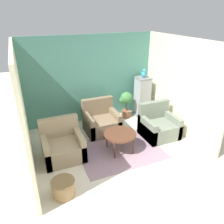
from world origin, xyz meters
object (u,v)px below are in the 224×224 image
(armchair_right, at_px, (158,126))
(potted_plant, at_px, (126,102))
(armchair_left, at_px, (63,146))
(coffee_table, at_px, (120,135))
(parrot, at_px, (144,73))
(birdcage, at_px, (142,97))
(wicker_basket, at_px, (63,187))
(armchair_middle, at_px, (101,122))

(armchair_right, height_order, potted_plant, armchair_right)
(armchair_left, bearing_deg, potted_plant, 30.27)
(armchair_left, xyz_separation_m, armchair_right, (2.46, -0.06, 0.00))
(coffee_table, bearing_deg, parrot, 46.20)
(birdcage, relative_size, wicker_basket, 2.88)
(potted_plant, bearing_deg, birdcage, -5.82)
(armchair_middle, bearing_deg, wicker_basket, -127.15)
(armchair_middle, bearing_deg, armchair_left, -147.77)
(armchair_right, xyz_separation_m, parrot, (0.24, 1.28, 1.05))
(coffee_table, xyz_separation_m, armchair_left, (-1.26, 0.28, -0.15))
(armchair_middle, xyz_separation_m, parrot, (1.52, 0.48, 1.05))
(armchair_left, relative_size, birdcage, 0.71)
(armchair_middle, distance_m, parrot, 1.91)
(armchair_right, relative_size, armchair_middle, 1.00)
(potted_plant, relative_size, wicker_basket, 1.92)
(armchair_left, distance_m, parrot, 3.15)
(coffee_table, xyz_separation_m, armchair_middle, (-0.07, 1.02, -0.15))
(parrot, bearing_deg, wicker_basket, -141.35)
(armchair_left, xyz_separation_m, parrot, (2.70, 1.23, 1.05))
(armchair_left, height_order, wicker_basket, armchair_left)
(armchair_right, distance_m, wicker_basket, 2.89)
(armchair_right, bearing_deg, parrot, 79.49)
(coffee_table, distance_m, birdcage, 2.09)
(parrot, bearing_deg, birdcage, -90.00)
(wicker_basket, bearing_deg, armchair_left, 78.51)
(coffee_table, xyz_separation_m, birdcage, (1.44, 1.50, 0.17))
(birdcage, relative_size, potted_plant, 1.50)
(armchair_left, xyz_separation_m, armchair_middle, (1.18, 0.75, 0.00))
(armchair_left, relative_size, armchair_right, 1.00)
(wicker_basket, bearing_deg, potted_plant, 44.73)
(armchair_right, height_order, birdcage, birdcage)
(armchair_middle, xyz_separation_m, birdcage, (1.52, 0.48, 0.32))
(coffee_table, xyz_separation_m, potted_plant, (0.93, 1.55, 0.08))
(birdcage, bearing_deg, armchair_right, -100.52)
(armchair_right, distance_m, birdcage, 1.34)
(coffee_table, height_order, armchair_middle, armchair_middle)
(coffee_table, bearing_deg, potted_plant, 59.12)
(coffee_table, distance_m, armchair_left, 1.30)
(potted_plant, bearing_deg, armchair_left, -149.73)
(parrot, xyz_separation_m, potted_plant, (-0.51, 0.05, -0.82))
(armchair_middle, xyz_separation_m, wicker_basket, (-1.41, -1.86, -0.11))
(armchair_left, distance_m, wicker_basket, 1.14)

